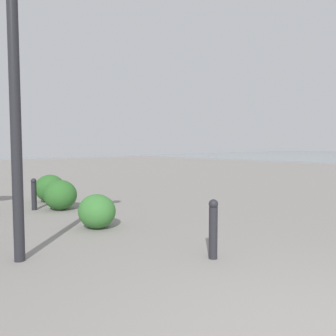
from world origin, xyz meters
TOP-DOWN VIEW (x-y plane):
  - lamppost at (3.82, 0.97)m, footprint 0.98×0.28m
  - bollard_near at (2.15, -1.06)m, footprint 0.13×0.13m
  - bollard_mid at (7.31, -0.51)m, footprint 0.13×0.13m
  - shrub_low at (8.19, -1.27)m, footprint 0.87×0.79m
  - shrub_round at (6.91, -0.99)m, footprint 0.85×0.76m
  - shrub_wide at (4.73, -0.73)m, footprint 0.75×0.68m

SIDE VIEW (x-z plane):
  - shrub_wide at x=4.73m, z-range 0.00..0.64m
  - shrub_round at x=6.91m, z-range 0.00..0.72m
  - shrub_low at x=8.19m, z-range 0.00..0.74m
  - bollard_mid at x=7.31m, z-range 0.02..0.78m
  - bollard_near at x=2.15m, z-range 0.02..0.84m
  - lamppost at x=3.82m, z-range 0.68..4.82m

